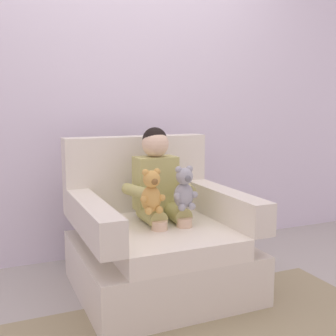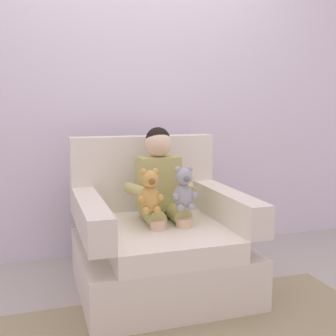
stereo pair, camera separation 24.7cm
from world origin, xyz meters
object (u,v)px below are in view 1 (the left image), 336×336
object	(u,v)px
armchair	(157,242)
seated_child	(159,187)
plush_honey	(152,192)
plush_grey	(184,189)

from	to	relation	value
armchair	seated_child	world-z (taller)	seated_child
plush_honey	plush_grey	bearing A→B (deg)	15.22
plush_honey	armchair	bearing A→B (deg)	74.12
seated_child	plush_grey	distance (m)	0.21
seated_child	plush_honey	bearing A→B (deg)	-124.25
armchair	plush_grey	world-z (taller)	armchair
armchair	plush_honey	xyz separation A→B (m)	(-0.09, -0.16, 0.35)
armchair	plush_honey	bearing A→B (deg)	-120.97
seated_child	plush_honey	distance (m)	0.23
armchair	seated_child	distance (m)	0.34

